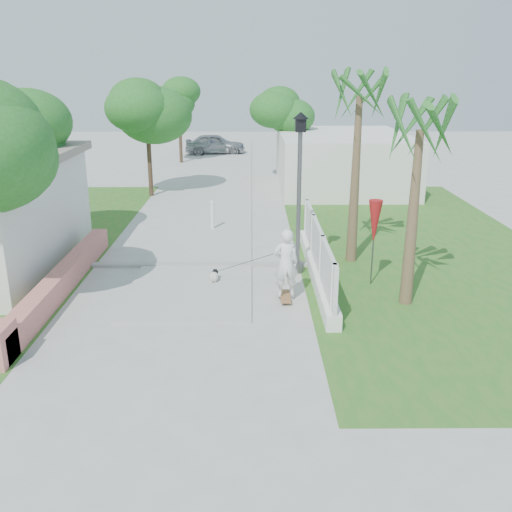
{
  "coord_description": "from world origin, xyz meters",
  "views": [
    {
      "loc": [
        1.61,
        -9.8,
        5.45
      ],
      "look_at": [
        1.71,
        3.58,
        1.1
      ],
      "focal_mm": 40.0,
      "sensor_mm": 36.0,
      "label": 1
    }
  ],
  "objects_px": {
    "bollard": "(212,214)",
    "skateboarder": "(251,263)",
    "street_lamp": "(299,188)",
    "parked_car": "(215,144)",
    "patio_umbrella": "(375,223)",
    "dog": "(214,276)"
  },
  "relations": [
    {
      "from": "street_lamp",
      "to": "parked_car",
      "type": "relative_size",
      "value": 1.09
    },
    {
      "from": "skateboarder",
      "to": "street_lamp",
      "type": "bearing_deg",
      "value": -139.33
    },
    {
      "from": "street_lamp",
      "to": "dog",
      "type": "relative_size",
      "value": 8.49
    },
    {
      "from": "parked_car",
      "to": "street_lamp",
      "type": "bearing_deg",
      "value": -172.88
    },
    {
      "from": "parked_car",
      "to": "skateboarder",
      "type": "bearing_deg",
      "value": -176.28
    },
    {
      "from": "patio_umbrella",
      "to": "dog",
      "type": "relative_size",
      "value": 4.4
    },
    {
      "from": "skateboarder",
      "to": "dog",
      "type": "relative_size",
      "value": 4.19
    },
    {
      "from": "parked_car",
      "to": "dog",
      "type": "bearing_deg",
      "value": -178.38
    },
    {
      "from": "street_lamp",
      "to": "dog",
      "type": "bearing_deg",
      "value": -159.32
    },
    {
      "from": "street_lamp",
      "to": "skateboarder",
      "type": "bearing_deg",
      "value": -131.17
    },
    {
      "from": "street_lamp",
      "to": "patio_umbrella",
      "type": "height_order",
      "value": "street_lamp"
    },
    {
      "from": "street_lamp",
      "to": "bollard",
      "type": "bearing_deg",
      "value": 120.96
    },
    {
      "from": "bollard",
      "to": "skateboarder",
      "type": "height_order",
      "value": "skateboarder"
    },
    {
      "from": "street_lamp",
      "to": "patio_umbrella",
      "type": "distance_m",
      "value": 2.27
    },
    {
      "from": "bollard",
      "to": "patio_umbrella",
      "type": "height_order",
      "value": "patio_umbrella"
    },
    {
      "from": "dog",
      "to": "skateboarder",
      "type": "bearing_deg",
      "value": -24.72
    },
    {
      "from": "skateboarder",
      "to": "parked_car",
      "type": "distance_m",
      "value": 25.89
    },
    {
      "from": "patio_umbrella",
      "to": "parked_car",
      "type": "height_order",
      "value": "patio_umbrella"
    },
    {
      "from": "street_lamp",
      "to": "bollard",
      "type": "height_order",
      "value": "street_lamp"
    },
    {
      "from": "parked_car",
      "to": "patio_umbrella",
      "type": "bearing_deg",
      "value": -169.07
    },
    {
      "from": "dog",
      "to": "parked_car",
      "type": "xyz_separation_m",
      "value": [
        -1.49,
        25.13,
        0.5
      ]
    },
    {
      "from": "bollard",
      "to": "skateboarder",
      "type": "xyz_separation_m",
      "value": [
        1.38,
        -6.01,
        0.19
      ]
    }
  ]
}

